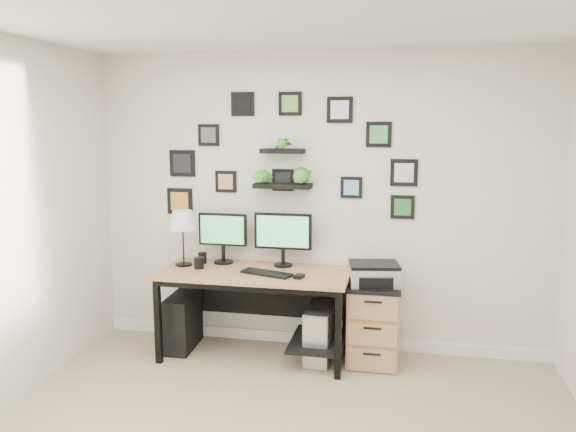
% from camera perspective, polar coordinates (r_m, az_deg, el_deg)
% --- Properties ---
extents(room, '(4.00, 4.00, 4.00)m').
position_cam_1_polar(room, '(5.22, 2.96, -12.36)').
color(room, tan).
rests_on(room, ground).
extents(desk, '(1.60, 0.70, 0.75)m').
position_cam_1_polar(desk, '(4.82, -2.91, -6.98)').
color(desk, tan).
rests_on(desk, ground).
extents(monitor_left, '(0.44, 0.18, 0.45)m').
position_cam_1_polar(monitor_left, '(5.00, -6.64, -1.85)').
color(monitor_left, black).
rests_on(monitor_left, desk).
extents(monitor_right, '(0.51, 0.16, 0.47)m').
position_cam_1_polar(monitor_right, '(4.86, -0.52, -1.94)').
color(monitor_right, black).
rests_on(monitor_right, desk).
extents(keyboard, '(0.46, 0.27, 0.02)m').
position_cam_1_polar(keyboard, '(4.66, -2.18, -5.83)').
color(keyboard, black).
rests_on(keyboard, desk).
extents(mouse, '(0.09, 0.11, 0.03)m').
position_cam_1_polar(mouse, '(4.55, 1.13, -6.14)').
color(mouse, black).
rests_on(mouse, desk).
extents(table_lamp, '(0.24, 0.24, 0.49)m').
position_cam_1_polar(table_lamp, '(4.95, -10.66, -0.55)').
color(table_lamp, black).
rests_on(table_lamp, desk).
extents(mug, '(0.09, 0.09, 0.10)m').
position_cam_1_polar(mug, '(4.90, -9.03, -4.73)').
color(mug, black).
rests_on(mug, desk).
extents(pen_cup, '(0.08, 0.08, 0.10)m').
position_cam_1_polar(pen_cup, '(5.07, -8.69, -4.23)').
color(pen_cup, black).
rests_on(pen_cup, desk).
extents(pc_tower_black, '(0.23, 0.49, 0.48)m').
position_cam_1_polar(pc_tower_black, '(5.16, -10.64, -10.49)').
color(pc_tower_black, black).
rests_on(pc_tower_black, ground).
extents(pc_tower_grey, '(0.22, 0.47, 0.46)m').
position_cam_1_polar(pc_tower_grey, '(4.84, 3.23, -11.83)').
color(pc_tower_grey, gray).
rests_on(pc_tower_grey, ground).
extents(file_cabinet, '(0.43, 0.53, 0.67)m').
position_cam_1_polar(file_cabinet, '(4.83, 8.72, -10.68)').
color(file_cabinet, tan).
rests_on(file_cabinet, ground).
extents(printer, '(0.44, 0.38, 0.18)m').
position_cam_1_polar(printer, '(4.68, 8.72, -5.84)').
color(printer, silver).
rests_on(printer, file_cabinet).
extents(wall_decor, '(2.24, 0.18, 1.09)m').
position_cam_1_polar(wall_decor, '(4.86, -0.37, 5.54)').
color(wall_decor, black).
rests_on(wall_decor, ground).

